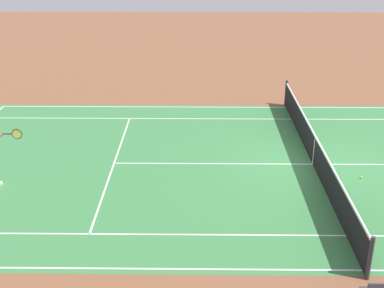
# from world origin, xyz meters

# --- Properties ---
(ground_plane) EXTENTS (60.00, 60.00, 0.00)m
(ground_plane) POSITION_xyz_m (0.00, 0.00, 0.00)
(ground_plane) COLOR brown
(court_slab) EXTENTS (24.20, 11.40, 0.00)m
(court_slab) POSITION_xyz_m (0.00, 0.00, 0.00)
(court_slab) COLOR #387A42
(court_slab) RESTS_ON ground_plane
(court_line_markings) EXTENTS (23.85, 11.05, 0.01)m
(court_line_markings) POSITION_xyz_m (0.00, 0.00, 0.00)
(court_line_markings) COLOR white
(court_line_markings) RESTS_ON ground_plane
(tennis_net) EXTENTS (0.10, 11.70, 1.08)m
(tennis_net) POSITION_xyz_m (0.00, 0.00, 0.49)
(tennis_net) COLOR #2D2D33
(tennis_net) RESTS_ON ground_plane
(tennis_ball) EXTENTS (0.07, 0.07, 0.07)m
(tennis_ball) POSITION_xyz_m (-1.26, 0.97, 0.03)
(tennis_ball) COLOR #CCE01E
(tennis_ball) RESTS_ON ground_plane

